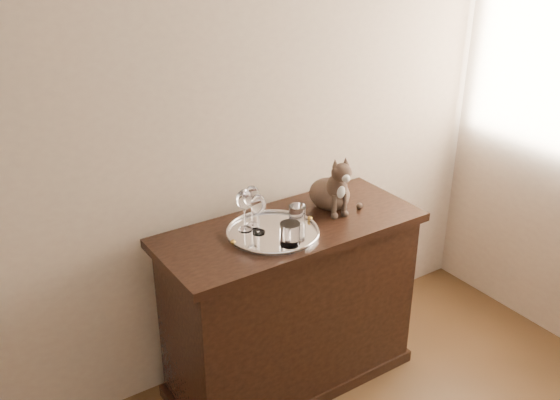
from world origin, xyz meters
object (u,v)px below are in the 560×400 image
at_px(tray, 273,233).
at_px(cat, 330,180).
at_px(wine_glass_b, 252,206).
at_px(sideboard, 290,306).
at_px(tumbler_c, 297,214).
at_px(wine_glass_d, 258,214).
at_px(wine_glass_a, 245,210).
at_px(tumbler_b, 290,234).

bearing_deg(tray, cat, 11.37).
bearing_deg(wine_glass_b, sideboard, -27.94).
bearing_deg(tumbler_c, tray, -174.41).
bearing_deg(wine_glass_b, tumbler_c, -25.91).
height_order(tray, wine_glass_d, wine_glass_d).
bearing_deg(sideboard, wine_glass_d, 176.23).
bearing_deg(cat, tumbler_c, -154.32).
height_order(sideboard, tray, tray).
bearing_deg(tumbler_c, sideboard, 166.21).
bearing_deg(wine_glass_a, tray, -44.51).
xyz_separation_m(wine_glass_b, cat, (0.40, -0.03, 0.04)).
distance_m(tumbler_c, cat, 0.25).
relative_size(wine_glass_b, wine_glass_d, 1.06).
xyz_separation_m(tumbler_c, cat, (0.22, 0.06, 0.09)).
relative_size(sideboard, wine_glass_a, 6.37).
bearing_deg(tumbler_b, wine_glass_b, 100.57).
distance_m(wine_glass_a, wine_glass_d, 0.06).
xyz_separation_m(sideboard, tumbler_b, (-0.11, -0.15, 0.48)).
relative_size(wine_glass_d, tumbler_c, 2.14).
height_order(tray, tumbler_c, tumbler_c).
bearing_deg(wine_glass_b, wine_glass_d, -99.18).
relative_size(tray, cat, 1.43).
bearing_deg(tray, tumbler_b, -89.96).
relative_size(tray, wine_glass_d, 2.25).
xyz_separation_m(wine_glass_b, tumbler_b, (0.04, -0.23, -0.05)).
distance_m(wine_glass_a, cat, 0.45).
bearing_deg(wine_glass_a, wine_glass_b, 17.15).
xyz_separation_m(wine_glass_b, wine_glass_d, (-0.01, -0.07, -0.01)).
height_order(wine_glass_d, cat, cat).
bearing_deg(tumbler_b, tray, 90.04).
distance_m(wine_glass_d, tumbler_c, 0.19).
xyz_separation_m(wine_glass_a, tumbler_c, (0.22, -0.07, -0.05)).
xyz_separation_m(tumbler_b, tumbler_c, (0.13, 0.14, -0.01)).
height_order(wine_glass_d, tumbler_b, wine_glass_d).
relative_size(tumbler_b, tumbler_c, 1.16).
bearing_deg(tumbler_b, wine_glass_a, 112.22).
xyz_separation_m(tray, tumbler_c, (0.13, 0.01, 0.05)).
relative_size(sideboard, wine_glass_d, 6.75).
height_order(tumbler_c, cat, cat).
relative_size(wine_glass_b, tumbler_b, 1.96).
distance_m(sideboard, tumbler_c, 0.48).
distance_m(wine_glass_a, tumbler_b, 0.23).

